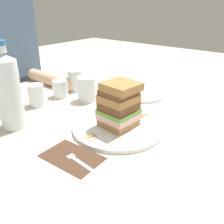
{
  "coord_description": "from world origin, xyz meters",
  "views": [
    {
      "loc": [
        -0.57,
        -0.42,
        0.38
      ],
      "look_at": [
        -0.01,
        0.03,
        0.05
      ],
      "focal_mm": 39.06,
      "sensor_mm": 36.0,
      "label": 1
    }
  ],
  "objects": [
    {
      "name": "empty_tumbler_0",
      "position": [
        0.07,
        0.37,
        0.04
      ],
      "size": [
        0.07,
        0.07,
        0.07
      ],
      "primitive_type": "cylinder",
      "color": "silver",
      "rests_on": "ground_plane"
    },
    {
      "name": "carrot_shred_7",
      "position": [
        0.09,
        -0.03,
        0.01
      ],
      "size": [
        0.03,
        0.02,
        0.0
      ],
      "primitive_type": "cylinder",
      "rotation": [
        0.0,
        1.57,
        0.74
      ],
      "color": "orange",
      "rests_on": "main_plate"
    },
    {
      "name": "carrot_shred_2",
      "position": [
        -0.11,
        0.02,
        0.01
      ],
      "size": [
        0.01,
        0.02,
        0.0
      ],
      "primitive_type": "cylinder",
      "rotation": [
        0.0,
        1.57,
        1.01
      ],
      "color": "orange",
      "rests_on": "main_plate"
    },
    {
      "name": "carrot_shred_5",
      "position": [
        0.09,
        -0.01,
        0.01
      ],
      "size": [
        0.01,
        0.03,
        0.0
      ],
      "primitive_type": "cylinder",
      "rotation": [
        0.0,
        1.57,
        1.72
      ],
      "color": "orange",
      "rests_on": "main_plate"
    },
    {
      "name": "carrot_shred_8",
      "position": [
        0.1,
        0.0,
        0.01
      ],
      "size": [
        0.02,
        0.01,
        0.0
      ],
      "primitive_type": "cylinder",
      "rotation": [
        0.0,
        1.57,
        2.8
      ],
      "color": "orange",
      "rests_on": "main_plate"
    },
    {
      "name": "ground_plane",
      "position": [
        0.0,
        0.0,
        0.0
      ],
      "size": [
        3.0,
        3.0,
        0.0
      ],
      "primitive_type": "plane",
      "color": "beige"
    },
    {
      "name": "carrot_shred_12",
      "position": [
        0.11,
        -0.01,
        0.01
      ],
      "size": [
        0.01,
        0.03,
        0.0
      ],
      "primitive_type": "cylinder",
      "rotation": [
        0.0,
        1.57,
        1.42
      ],
      "color": "orange",
      "rests_on": "main_plate"
    },
    {
      "name": "carrot_shred_3",
      "position": [
        -0.12,
        -0.0,
        0.01
      ],
      "size": [
        0.02,
        0.01,
        0.0
      ],
      "primitive_type": "cylinder",
      "rotation": [
        0.0,
        1.57,
        0.31
      ],
      "color": "orange",
      "rests_on": "main_plate"
    },
    {
      "name": "carrot_shred_14",
      "position": [
        0.09,
        -0.0,
        0.01
      ],
      "size": [
        0.03,
        0.01,
        0.0
      ],
      "primitive_type": "cylinder",
      "rotation": [
        0.0,
        1.57,
        6.06
      ],
      "color": "orange",
      "rests_on": "main_plate"
    },
    {
      "name": "sandwich",
      "position": [
        -0.01,
        -0.0,
        0.08
      ],
      "size": [
        0.11,
        0.11,
        0.15
      ],
      "color": "#A87A42",
      "rests_on": "main_plate"
    },
    {
      "name": "carrot_shred_9",
      "position": [
        0.1,
        -0.01,
        0.01
      ],
      "size": [
        0.01,
        0.03,
        0.0
      ],
      "primitive_type": "cylinder",
      "rotation": [
        0.0,
        1.57,
        1.46
      ],
      "color": "orange",
      "rests_on": "main_plate"
    },
    {
      "name": "carrot_shred_4",
      "position": [
        -0.1,
        0.01,
        0.01
      ],
      "size": [
        0.01,
        0.02,
        0.0
      ],
      "primitive_type": "cylinder",
      "rotation": [
        0.0,
        1.57,
        4.39
      ],
      "color": "orange",
      "rests_on": "main_plate"
    },
    {
      "name": "empty_tumbler_1",
      "position": [
        -0.05,
        0.37,
        0.04
      ],
      "size": [
        0.06,
        0.06,
        0.09
      ],
      "primitive_type": "cylinder",
      "color": "silver",
      "rests_on": "ground_plane"
    },
    {
      "name": "side_plate",
      "position": [
        0.3,
        0.1,
        0.01
      ],
      "size": [
        0.18,
        0.18,
        0.01
      ],
      "primitive_type": "cylinder",
      "color": "white",
      "rests_on": "ground_plane"
    },
    {
      "name": "fork",
      "position": [
        -0.21,
        -0.03,
        0.0
      ],
      "size": [
        0.03,
        0.17,
        0.0
      ],
      "color": "silver",
      "rests_on": "napkin_dark"
    },
    {
      "name": "carrot_shred_1",
      "position": [
        -0.12,
        0.02,
        0.01
      ],
      "size": [
        0.03,
        0.01,
        0.0
      ],
      "primitive_type": "cylinder",
      "rotation": [
        0.0,
        1.57,
        3.06
      ],
      "color": "orange",
      "rests_on": "main_plate"
    },
    {
      "name": "main_plate",
      "position": [
        -0.01,
        -0.0,
        0.01
      ],
      "size": [
        0.3,
        0.3,
        0.01
      ],
      "primitive_type": "cylinder",
      "color": "white",
      "rests_on": "ground_plane"
    },
    {
      "name": "carrot_shred_13",
      "position": [
        0.09,
        0.01,
        0.01
      ],
      "size": [
        0.03,
        0.01,
        0.0
      ],
      "primitive_type": "cylinder",
      "rotation": [
        0.0,
        1.57,
        0.25
      ],
      "color": "orange",
      "rests_on": "main_plate"
    },
    {
      "name": "carrot_shred_11",
      "position": [
        0.12,
        -0.03,
        0.01
      ],
      "size": [
        0.01,
        0.02,
        0.0
      ],
      "primitive_type": "cylinder",
      "rotation": [
        0.0,
        1.57,
        4.31
      ],
      "color": "orange",
      "rests_on": "main_plate"
    },
    {
      "name": "knife",
      "position": [
        0.19,
        0.0,
        0.0
      ],
      "size": [
        0.04,
        0.2,
        0.0
      ],
      "color": "silver",
      "rests_on": "ground_plane"
    },
    {
      "name": "empty_tumbler_2",
      "position": [
        0.16,
        0.38,
        0.05
      ],
      "size": [
        0.07,
        0.07,
        0.09
      ],
      "primitive_type": "cylinder",
      "color": "silver",
      "rests_on": "ground_plane"
    },
    {
      "name": "juice_glass",
      "position": [
        0.11,
        0.25,
        0.04
      ],
      "size": [
        0.08,
        0.08,
        0.1
      ],
      "color": "white",
      "rests_on": "ground_plane"
    },
    {
      "name": "carrot_shred_6",
      "position": [
        0.09,
        -0.03,
        0.01
      ],
      "size": [
        0.02,
        0.01,
        0.0
      ],
      "primitive_type": "cylinder",
      "rotation": [
        0.0,
        1.57,
        3.47
      ],
      "color": "orange",
      "rests_on": "main_plate"
    },
    {
      "name": "water_bottle",
      "position": [
        -0.21,
        0.28,
        0.13
      ],
      "size": [
        0.08,
        0.08,
        0.28
      ],
      "color": "silver",
      "rests_on": "ground_plane"
    },
    {
      "name": "napkin_dark",
      "position": [
        -0.21,
        -0.0,
        0.0
      ],
      "size": [
        0.11,
        0.17,
        0.0
      ],
      "primitive_type": "cube",
      "rotation": [
        0.0,
        0.0,
        0.04
      ],
      "color": "#4C3323",
      "rests_on": "ground_plane"
    },
    {
      "name": "carrot_shred_0",
      "position": [
        -0.12,
        0.03,
        0.01
      ],
      "size": [
        0.01,
        0.03,
        0.0
      ],
      "primitive_type": "cylinder",
      "rotation": [
        0.0,
        1.57,
        5.0
      ],
      "color": "orange",
      "rests_on": "main_plate"
    },
    {
      "name": "carrot_shred_10",
      "position": [
        0.1,
        -0.02,
        0.01
      ],
      "size": [
        0.01,
        0.02,
        0.0
      ],
      "primitive_type": "cylinder",
      "rotation": [
        0.0,
        1.57,
        1.28
      ],
      "color": "orange",
      "rests_on": "main_plate"
    }
  ]
}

